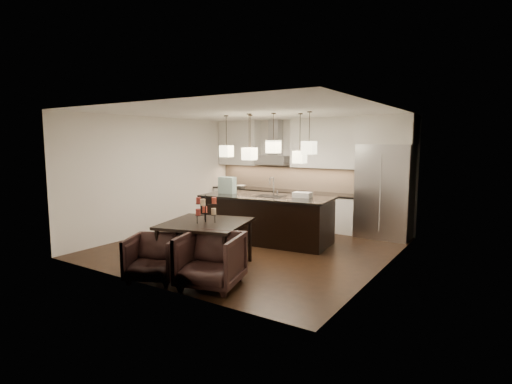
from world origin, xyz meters
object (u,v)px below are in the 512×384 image
Objects in this scene: refrigerator at (385,192)px; dining_table at (206,245)px; armchair_left at (154,258)px; armchair_right at (211,260)px; island_body at (267,220)px.

refrigerator is 4.49m from dining_table.
refrigerator is at bearing 38.72° from armchair_left.
dining_table is at bearing 45.54° from armchair_left.
dining_table is 0.98m from armchair_left.
armchair_left is at bearing 179.13° from armchair_right.
refrigerator reaches higher than dining_table.
armchair_right is at bearing -81.56° from island_body.
armchair_left is at bearing -100.08° from island_body.
armchair_right is at bearing -11.35° from armchair_left.
island_body is 3.05× the size of armchair_right.
refrigerator is at bearing 58.29° from armchair_right.
refrigerator is 2.79m from island_body.
refrigerator is 4.88m from armchair_right.
armchair_right is at bearing -60.66° from dining_table.
dining_table is 1.71× the size of armchair_left.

